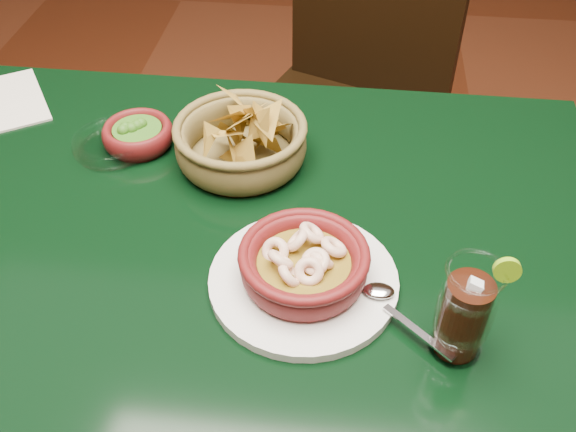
# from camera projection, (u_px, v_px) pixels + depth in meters

# --- Properties ---
(dining_table) EXTENTS (1.20, 0.80, 0.75)m
(dining_table) POSITION_uv_depth(u_px,v_px,m) (197.00, 277.00, 0.96)
(dining_table) COLOR black
(dining_table) RESTS_ON ground
(dining_chair) EXTENTS (0.57, 0.57, 0.96)m
(dining_chair) POSITION_uv_depth(u_px,v_px,m) (348.00, 100.00, 1.54)
(dining_chair) COLOR black
(dining_chair) RESTS_ON ground
(shrimp_plate) EXTENTS (0.30, 0.24, 0.07)m
(shrimp_plate) POSITION_uv_depth(u_px,v_px,m) (304.00, 268.00, 0.80)
(shrimp_plate) COLOR silver
(shrimp_plate) RESTS_ON dining_table
(chip_basket) EXTENTS (0.24, 0.24, 0.15)m
(chip_basket) POSITION_uv_depth(u_px,v_px,m) (241.00, 141.00, 0.98)
(chip_basket) COLOR brown
(chip_basket) RESTS_ON dining_table
(guacamole_ramekin) EXTENTS (0.13, 0.13, 0.04)m
(guacamole_ramekin) POSITION_uv_depth(u_px,v_px,m) (138.00, 134.00, 1.02)
(guacamole_ramekin) COLOR #510F10
(guacamole_ramekin) RESTS_ON dining_table
(cola_drink) EXTENTS (0.13, 0.13, 0.15)m
(cola_drink) POSITION_uv_depth(u_px,v_px,m) (465.00, 312.00, 0.70)
(cola_drink) COLOR white
(cola_drink) RESTS_ON dining_table
(glass_ashtray) EXTENTS (0.13, 0.13, 0.03)m
(glass_ashtray) POSITION_uv_depth(u_px,v_px,m) (112.00, 144.00, 1.02)
(glass_ashtray) COLOR white
(glass_ashtray) RESTS_ON dining_table
(paper_menu) EXTENTS (0.22, 0.23, 0.00)m
(paper_menu) POSITION_uv_depth(u_px,v_px,m) (2.00, 103.00, 1.13)
(paper_menu) COLOR beige
(paper_menu) RESTS_ON dining_table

